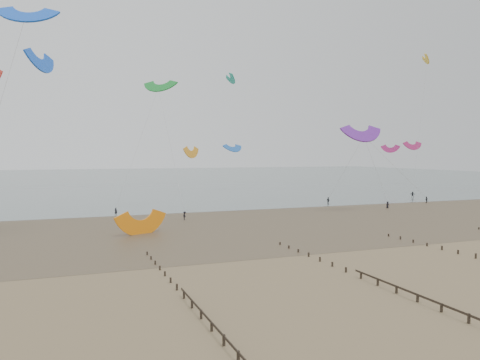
# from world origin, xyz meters

# --- Properties ---
(ground) EXTENTS (500.00, 500.00, 0.00)m
(ground) POSITION_xyz_m (0.00, 0.00, 0.00)
(ground) COLOR brown
(ground) RESTS_ON ground
(sea_and_shore) EXTENTS (500.00, 665.00, 0.03)m
(sea_and_shore) POSITION_xyz_m (-4.08, 34.40, 0.01)
(sea_and_shore) COLOR #475654
(sea_and_shore) RESTS_ON ground
(groynes) EXTENTS (72.16, 50.16, 1.00)m
(groynes) POSITION_xyz_m (4.00, -19.05, 0.47)
(groynes) COLOR black
(groynes) RESTS_ON ground
(kitesurfer_lead) EXTENTS (0.66, 0.56, 1.53)m
(kitesurfer_lead) POSITION_xyz_m (-13.54, 51.62, 0.77)
(kitesurfer_lead) COLOR black
(kitesurfer_lead) RESTS_ON ground
(kitesurfers) EXTENTS (110.86, 23.03, 1.82)m
(kitesurfers) POSITION_xyz_m (33.18, 50.35, 0.82)
(kitesurfers) COLOR black
(kitesurfers) RESTS_ON ground
(grounded_kite) EXTENTS (9.08, 8.18, 4.09)m
(grounded_kite) POSITION_xyz_m (-12.23, 27.37, 0.00)
(grounded_kite) COLOR orange
(grounded_kite) RESTS_ON ground
(kites_airborne) EXTENTS (221.56, 114.51, 42.09)m
(kites_airborne) POSITION_xyz_m (-18.35, 84.93, 22.47)
(kites_airborne) COLOR #69209E
(kites_airborne) RESTS_ON ground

